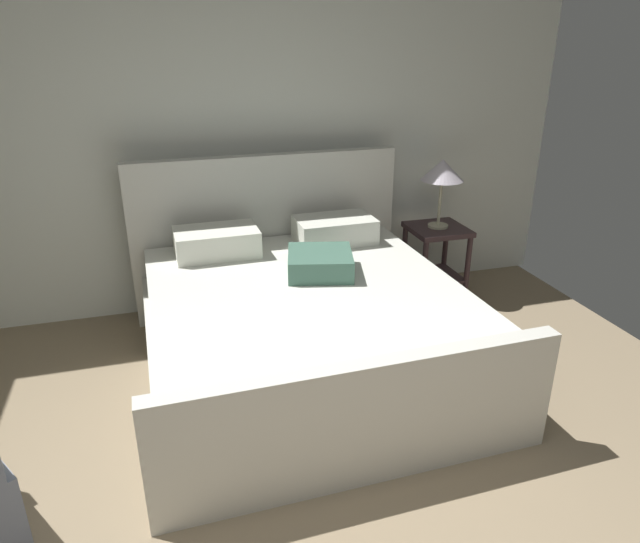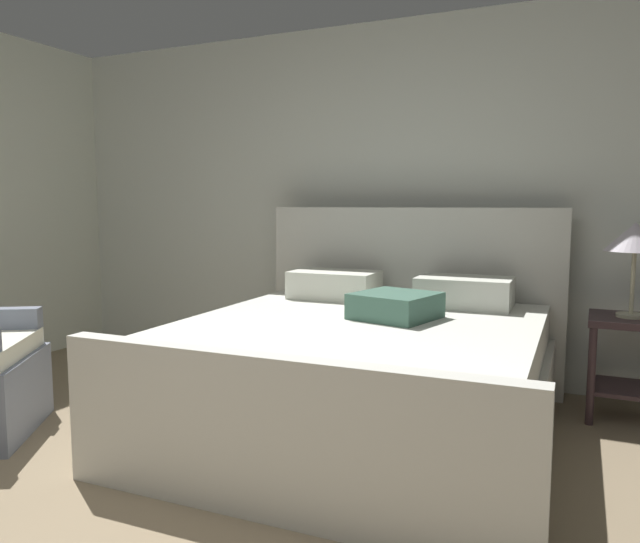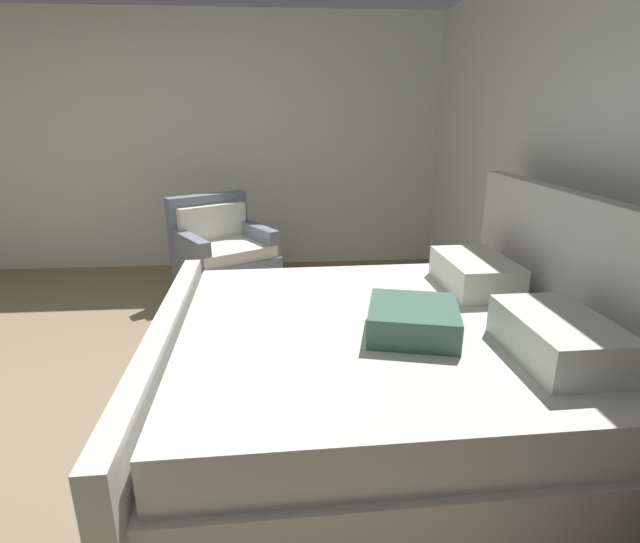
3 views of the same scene
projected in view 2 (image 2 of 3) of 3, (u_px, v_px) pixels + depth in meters
wall_back at (384, 201)px, 4.46m from camera, size 5.55×0.12×2.53m
bed at (365, 367)px, 3.35m from camera, size 2.06×2.16×1.22m
nightstand_right at (629, 351)px, 3.50m from camera, size 0.44×0.44×0.60m
table_lamp_right at (635, 239)px, 3.43m from camera, size 0.33×0.33×0.54m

